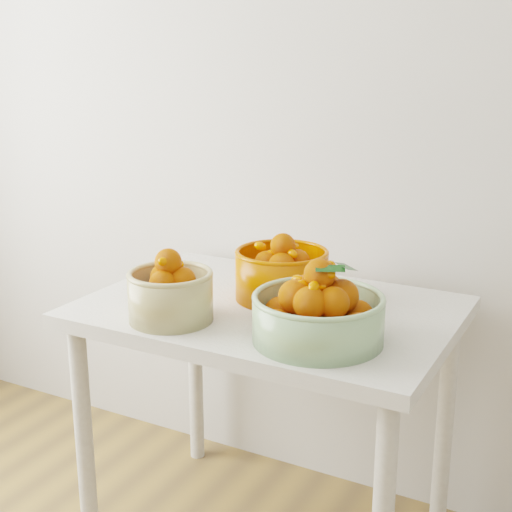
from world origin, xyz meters
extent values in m
cube|color=silver|center=(0.00, 2.00, 1.35)|extent=(4.00, 0.04, 2.70)
cube|color=silver|center=(-0.22, 1.60, 0.73)|extent=(1.00, 0.70, 0.04)
cylinder|color=silver|center=(-0.66, 1.31, 0.35)|extent=(0.05, 0.05, 0.71)
cylinder|color=silver|center=(-0.66, 1.89, 0.35)|extent=(0.05, 0.05, 0.71)
cylinder|color=silver|center=(0.22, 1.89, 0.35)|extent=(0.05, 0.05, 0.71)
cylinder|color=tan|center=(-0.39, 1.38, 0.81)|extent=(0.24, 0.24, 0.12)
torus|color=tan|center=(-0.39, 1.38, 0.87)|extent=(0.24, 0.24, 0.02)
sphere|color=#D1660C|center=(-0.34, 1.38, 0.80)|extent=(0.07, 0.07, 0.07)
sphere|color=#D1660C|center=(-0.37, 1.43, 0.80)|extent=(0.07, 0.07, 0.07)
sphere|color=#E74D00|center=(-0.44, 1.41, 0.80)|extent=(0.07, 0.07, 0.07)
sphere|color=#E74D00|center=(-0.44, 1.35, 0.80)|extent=(0.08, 0.08, 0.08)
sphere|color=#E74D00|center=(-0.37, 1.33, 0.80)|extent=(0.07, 0.07, 0.07)
sphere|color=#E74D00|center=(-0.39, 1.38, 0.80)|extent=(0.07, 0.07, 0.07)
sphere|color=#E74D00|center=(-0.37, 1.39, 0.86)|extent=(0.07, 0.07, 0.07)
sphere|color=#E74D00|center=(-0.42, 1.39, 0.86)|extent=(0.08, 0.08, 0.08)
sphere|color=#E74D00|center=(-0.39, 1.35, 0.86)|extent=(0.07, 0.07, 0.07)
sphere|color=#E74D00|center=(-0.40, 1.38, 0.90)|extent=(0.07, 0.07, 0.07)
ellipsoid|color=#ED5A00|center=(-0.40, 1.37, 0.91)|extent=(0.04, 0.04, 0.03)
ellipsoid|color=#ED5A00|center=(-0.39, 1.41, 0.89)|extent=(0.03, 0.05, 0.03)
ellipsoid|color=#ED5A00|center=(-0.39, 1.38, 0.91)|extent=(0.05, 0.04, 0.03)
ellipsoid|color=#ED5A00|center=(-0.39, 1.36, 0.91)|extent=(0.03, 0.04, 0.03)
ellipsoid|color=#ED5A00|center=(-0.39, 1.40, 0.87)|extent=(0.04, 0.04, 0.04)
cylinder|color=#92B885|center=(0.00, 1.43, 0.81)|extent=(0.32, 0.32, 0.11)
torus|color=#92B885|center=(0.00, 1.43, 0.86)|extent=(0.32, 0.32, 0.02)
sphere|color=#E74D00|center=(0.10, 1.42, 0.80)|extent=(0.08, 0.08, 0.08)
sphere|color=#E74D00|center=(0.07, 1.50, 0.80)|extent=(0.08, 0.08, 0.08)
sphere|color=#E74D00|center=(-0.01, 1.53, 0.80)|extent=(0.08, 0.08, 0.08)
sphere|color=#E74D00|center=(-0.08, 1.49, 0.80)|extent=(0.09, 0.09, 0.09)
sphere|color=#E74D00|center=(-0.10, 1.43, 0.80)|extent=(0.08, 0.08, 0.08)
sphere|color=#E74D00|center=(-0.07, 1.36, 0.80)|extent=(0.07, 0.07, 0.07)
sphere|color=#E74D00|center=(0.00, 1.33, 0.80)|extent=(0.08, 0.08, 0.08)
sphere|color=#E74D00|center=(0.07, 1.36, 0.80)|extent=(0.09, 0.09, 0.09)
sphere|color=#E74D00|center=(0.00, 1.43, 0.80)|extent=(0.08, 0.08, 0.08)
sphere|color=#E74D00|center=(0.05, 1.46, 0.86)|extent=(0.08, 0.08, 0.08)
sphere|color=#E74D00|center=(0.00, 1.48, 0.86)|extent=(0.08, 0.08, 0.08)
sphere|color=#E74D00|center=(-0.05, 1.46, 0.86)|extent=(0.07, 0.07, 0.07)
sphere|color=#E74D00|center=(-0.05, 1.40, 0.86)|extent=(0.08, 0.08, 0.08)
sphere|color=#E74D00|center=(0.00, 1.37, 0.86)|extent=(0.08, 0.08, 0.08)
sphere|color=#E74D00|center=(0.05, 1.40, 0.86)|extent=(0.08, 0.08, 0.08)
sphere|color=#E74D00|center=(0.00, 1.43, 0.92)|extent=(0.08, 0.08, 0.08)
ellipsoid|color=#ED5A00|center=(-0.02, 1.50, 0.89)|extent=(0.04, 0.05, 0.04)
ellipsoid|color=#ED5A00|center=(0.00, 1.50, 0.91)|extent=(0.03, 0.04, 0.03)
ellipsoid|color=#ED5A00|center=(0.02, 1.42, 0.92)|extent=(0.04, 0.03, 0.03)
ellipsoid|color=#ED5A00|center=(-0.02, 1.46, 0.88)|extent=(0.05, 0.05, 0.04)
ellipsoid|color=#ED5A00|center=(0.01, 1.46, 0.88)|extent=(0.04, 0.05, 0.03)
ellipsoid|color=#ED5A00|center=(0.00, 1.43, 0.89)|extent=(0.05, 0.05, 0.04)
ellipsoid|color=#ED5A00|center=(0.01, 1.42, 0.90)|extent=(0.05, 0.05, 0.03)
ellipsoid|color=#ED5A00|center=(-0.06, 1.45, 0.89)|extent=(0.04, 0.04, 0.03)
ellipsoid|color=#ED5A00|center=(0.00, 1.43, 0.89)|extent=(0.04, 0.04, 0.03)
ellipsoid|color=#ED5A00|center=(0.00, 1.51, 0.92)|extent=(0.03, 0.04, 0.04)
ellipsoid|color=#ED5A00|center=(-0.01, 1.46, 0.90)|extent=(0.04, 0.05, 0.04)
ellipsoid|color=#ED5A00|center=(0.01, 1.44, 0.91)|extent=(0.05, 0.05, 0.04)
ellipsoid|color=#ED5A00|center=(-0.03, 1.46, 0.90)|extent=(0.05, 0.04, 0.04)
ellipsoid|color=#ED5A00|center=(0.01, 1.38, 0.90)|extent=(0.03, 0.05, 0.04)
ellipsoid|color=#ED5A00|center=(-0.03, 1.40, 0.89)|extent=(0.05, 0.05, 0.04)
cylinder|color=#C74500|center=(-0.22, 1.67, 0.82)|extent=(0.30, 0.30, 0.14)
torus|color=#C74500|center=(-0.22, 1.67, 0.89)|extent=(0.30, 0.30, 0.01)
sphere|color=#E74D00|center=(-0.14, 1.67, 0.80)|extent=(0.07, 0.07, 0.07)
sphere|color=#E74D00|center=(-0.18, 1.74, 0.80)|extent=(0.07, 0.07, 0.07)
sphere|color=#E74D00|center=(-0.25, 1.74, 0.80)|extent=(0.07, 0.07, 0.07)
sphere|color=#E74D00|center=(-0.29, 1.67, 0.80)|extent=(0.07, 0.07, 0.07)
sphere|color=#E74D00|center=(-0.25, 1.60, 0.80)|extent=(0.07, 0.07, 0.07)
sphere|color=#E74D00|center=(-0.18, 1.60, 0.80)|extent=(0.07, 0.07, 0.07)
sphere|color=#E74D00|center=(-0.22, 1.67, 0.80)|extent=(0.07, 0.07, 0.07)
sphere|color=#E74D00|center=(-0.18, 1.69, 0.86)|extent=(0.07, 0.07, 0.07)
sphere|color=#E74D00|center=(-0.24, 1.71, 0.86)|extent=(0.07, 0.07, 0.07)
sphere|color=#E74D00|center=(-0.25, 1.65, 0.86)|extent=(0.07, 0.07, 0.07)
sphere|color=#E74D00|center=(-0.20, 1.63, 0.86)|extent=(0.08, 0.08, 0.08)
sphere|color=#E74D00|center=(-0.21, 1.67, 0.90)|extent=(0.07, 0.07, 0.07)
ellipsoid|color=#ED5A00|center=(-0.24, 1.65, 0.88)|extent=(0.05, 0.04, 0.04)
ellipsoid|color=#ED5A00|center=(-0.20, 1.67, 0.88)|extent=(0.04, 0.03, 0.03)
ellipsoid|color=#ED5A00|center=(-0.22, 1.68, 0.89)|extent=(0.03, 0.04, 0.03)
ellipsoid|color=#ED5A00|center=(-0.20, 1.72, 0.89)|extent=(0.04, 0.04, 0.03)
ellipsoid|color=#ED5A00|center=(-0.23, 1.67, 0.88)|extent=(0.04, 0.03, 0.03)
ellipsoid|color=#ED5A00|center=(-0.28, 1.65, 0.90)|extent=(0.04, 0.03, 0.03)
ellipsoid|color=#ED5A00|center=(-0.22, 1.67, 0.90)|extent=(0.04, 0.04, 0.03)
ellipsoid|color=#ED5A00|center=(-0.18, 1.65, 0.89)|extent=(0.05, 0.03, 0.04)
ellipsoid|color=#ED5A00|center=(-0.22, 1.67, 0.88)|extent=(0.04, 0.04, 0.03)
ellipsoid|color=#ED5A00|center=(-0.22, 1.67, 0.91)|extent=(0.04, 0.04, 0.03)
camera|label=1|loc=(0.62, -0.05, 1.41)|focal=50.00mm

